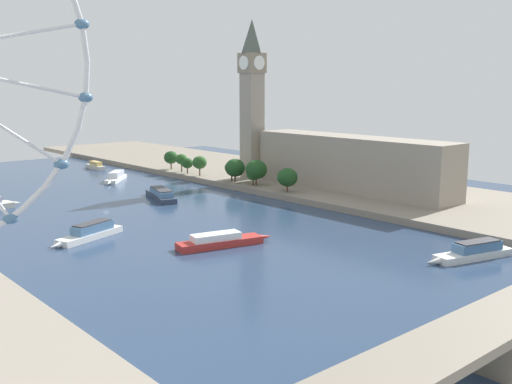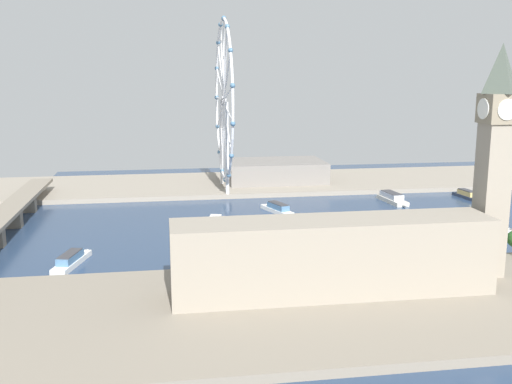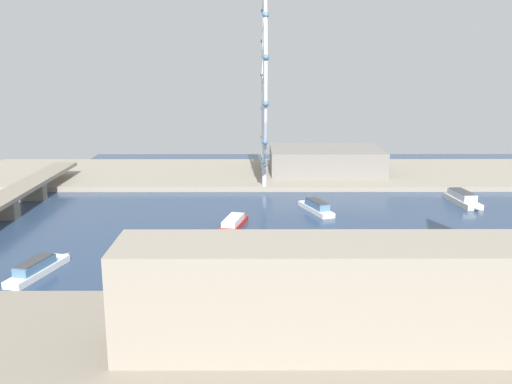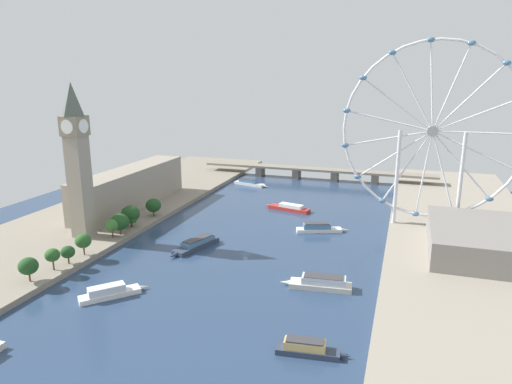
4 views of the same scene
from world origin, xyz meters
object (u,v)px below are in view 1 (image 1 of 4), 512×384
(parliament_block, at_px, (352,163))
(tour_boat_1, at_px, (116,177))
(tour_boat_0, at_px, (221,241))
(tour_boat_5, at_px, (95,166))
(tour_boat_6, at_px, (161,194))
(tour_boat_4, at_px, (90,232))
(tour_boat_7, at_px, (474,252))
(clock_tower, at_px, (252,97))

(parliament_block, relative_size, tour_boat_1, 4.50)
(tour_boat_0, relative_size, tour_boat_5, 1.44)
(parliament_block, xyz_separation_m, tour_boat_6, (78.45, -55.96, -14.41))
(parliament_block, bearing_deg, tour_boat_4, -2.64)
(tour_boat_5, bearing_deg, tour_boat_0, 166.79)
(tour_boat_0, xyz_separation_m, tour_boat_6, (-31.53, -89.68, 0.33))
(tour_boat_5, relative_size, tour_boat_7, 0.73)
(tour_boat_6, bearing_deg, tour_boat_0, 178.05)
(tour_boat_1, relative_size, tour_boat_7, 0.75)
(tour_boat_5, bearing_deg, tour_boat_1, 167.39)
(tour_boat_4, height_order, tour_boat_7, tour_boat_4)
(clock_tower, height_order, tour_boat_0, clock_tower)
(tour_boat_6, bearing_deg, parliament_block, -108.08)
(clock_tower, xyz_separation_m, tour_boat_0, (99.70, 99.47, -47.41))
(tour_boat_0, height_order, tour_boat_4, tour_boat_4)
(tour_boat_4, bearing_deg, parliament_block, 157.20)
(tour_boat_0, height_order, tour_boat_1, tour_boat_1)
(parliament_block, height_order, tour_boat_6, parliament_block)
(parliament_block, height_order, tour_boat_1, parliament_block)
(tour_boat_4, xyz_separation_m, tour_boat_7, (-82.84, 105.99, -0.06))
(tour_boat_7, bearing_deg, tour_boat_5, -75.79)
(tour_boat_5, bearing_deg, clock_tower, -157.46)
(tour_boat_4, distance_m, tour_boat_7, 134.52)
(parliament_block, xyz_separation_m, tour_boat_5, (53.66, -179.15, -14.63))
(tour_boat_1, bearing_deg, tour_boat_0, 27.84)
(tour_boat_0, bearing_deg, tour_boat_5, 88.20)
(tour_boat_1, xyz_separation_m, tour_boat_5, (-14.33, -56.60, -0.17))
(tour_boat_6, height_order, tour_boat_7, tour_boat_7)
(tour_boat_1, height_order, tour_boat_5, tour_boat_1)
(tour_boat_0, bearing_deg, tour_boat_4, 139.56)
(tour_boat_0, relative_size, tour_boat_4, 1.12)
(tour_boat_4, distance_m, tour_boat_6, 78.79)
(tour_boat_0, height_order, tour_boat_6, tour_boat_6)
(tour_boat_1, bearing_deg, tour_boat_6, 33.95)
(tour_boat_6, bearing_deg, tour_boat_7, -154.69)
(tour_boat_7, bearing_deg, tour_boat_1, -72.26)
(tour_boat_0, height_order, tour_boat_7, tour_boat_7)
(clock_tower, relative_size, tour_boat_1, 3.48)
(tour_boat_4, height_order, tour_boat_6, tour_boat_4)
(tour_boat_4, bearing_deg, tour_boat_0, 106.37)
(parliament_block, bearing_deg, tour_boat_7, 60.25)
(tour_boat_0, xyz_separation_m, tour_boat_5, (-56.32, -212.87, 0.11))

